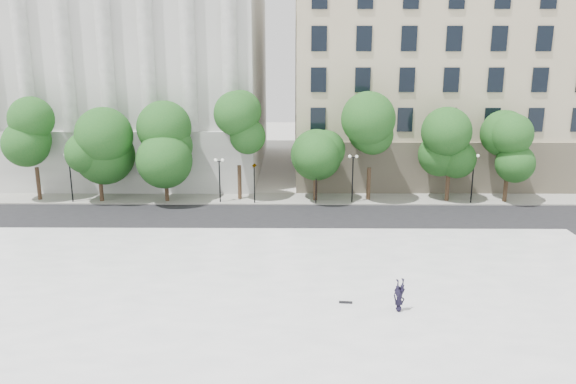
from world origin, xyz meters
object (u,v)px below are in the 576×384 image
traffic_light_west (254,164)px  skateboard (346,302)px  traffic_light_east (316,164)px  person_lying (399,307)px

traffic_light_west → skateboard: size_ratio=6.01×
traffic_light_east → skateboard: size_ratio=5.96×
traffic_light_west → skateboard: bearing=-73.5°
traffic_light_east → skateboard: traffic_light_east is taller
traffic_light_west → skateboard: (6.19, -20.94, -3.19)m
person_lying → skateboard: size_ratio=2.49×
traffic_light_east → skateboard: (0.74, -20.94, -3.15)m
person_lying → skateboard: bearing=142.7°
traffic_light_west → person_lying: bearing=-68.0°
traffic_light_west → skateboard: traffic_light_west is taller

